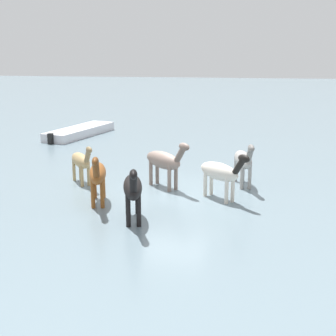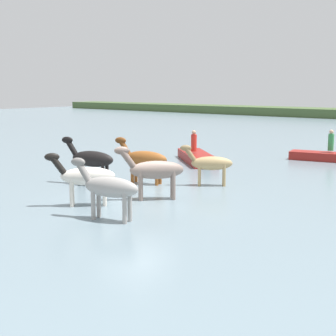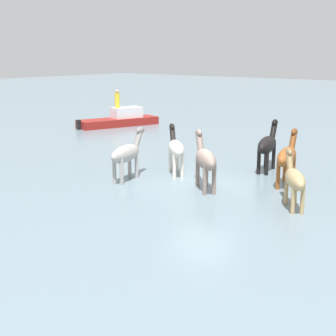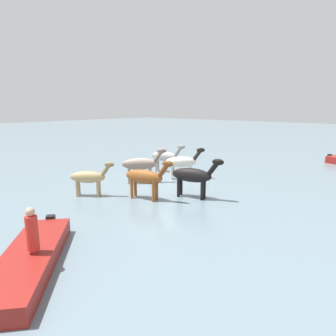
# 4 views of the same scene
# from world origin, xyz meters

# --- Properties ---
(ground_plane) EXTENTS (142.03, 142.03, 0.00)m
(ground_plane) POSITION_xyz_m (0.00, 0.00, 0.00)
(ground_plane) COLOR slate
(horse_mid_herd) EXTENTS (2.61, 1.07, 2.02)m
(horse_mid_herd) POSITION_xyz_m (-3.47, 0.87, 1.11)
(horse_mid_herd) COLOR black
(horse_mid_herd) RESTS_ON ground_plane
(horse_dark_mare) EXTENTS (1.97, 2.02, 1.90)m
(horse_dark_mare) POSITION_xyz_m (-0.75, -1.80, 1.05)
(horse_dark_mare) COLOR silver
(horse_dark_mare) RESTS_ON ground_plane
(horse_dun_straggler) EXTENTS (2.06, 2.16, 2.01)m
(horse_dun_straggler) POSITION_xyz_m (0.49, 0.47, 1.11)
(horse_dun_straggler) COLOR gray
(horse_dun_straggler) RESTS_ON ground_plane
(horse_lead) EXTENTS (2.55, 1.05, 1.97)m
(horse_lead) POSITION_xyz_m (-1.87, 2.51, 1.09)
(horse_lead) COLOR brown
(horse_lead) RESTS_ON ground_plane
(horse_chestnut_trailing) EXTENTS (1.99, 1.61, 1.73)m
(horse_chestnut_trailing) POSITION_xyz_m (0.61, 3.93, 0.96)
(horse_chestnut_trailing) COLOR tan
(horse_chestnut_trailing) RESTS_ON ground_plane
(horse_pinto_flank) EXTENTS (2.49, 1.00, 1.92)m
(horse_pinto_flank) POSITION_xyz_m (1.27, -2.62, 1.06)
(horse_pinto_flank) COLOR #9E9993
(horse_pinto_flank) RESTS_ON ground_plane
(boat_skiff_near) EXTENTS (5.68, 3.15, 1.36)m
(boat_skiff_near) POSITION_xyz_m (-9.16, -12.98, 0.32)
(boat_skiff_near) COLOR maroon
(boat_skiff_near) RESTS_ON ground_plane
(person_helmsman_aft) EXTENTS (0.32, 0.32, 1.19)m
(person_helmsman_aft) POSITION_xyz_m (-9.06, -13.06, 1.76)
(person_helmsman_aft) COLOR yellow
(person_helmsman_aft) RESTS_ON boat_skiff_near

